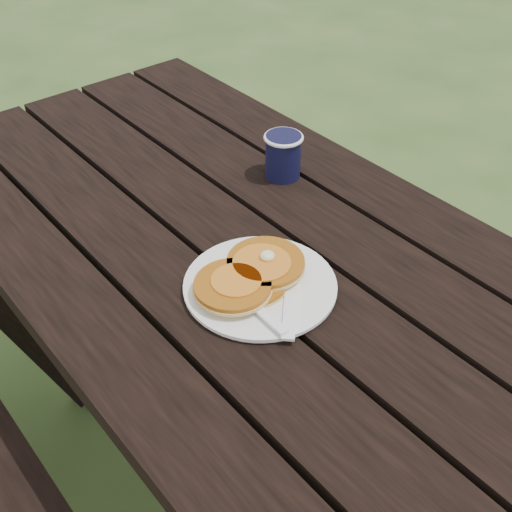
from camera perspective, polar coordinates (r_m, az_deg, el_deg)
picnic_table at (r=1.33m, az=3.23°, el=-14.98°), size 1.36×1.80×0.75m
plate at (r=1.03m, az=0.37°, el=-2.70°), size 0.31×0.31×0.01m
pancake_stack at (r=1.02m, az=-0.47°, el=-1.69°), size 0.20×0.13×0.04m
knife at (r=1.00m, az=3.11°, el=-3.72°), size 0.14×0.14×0.00m
fork at (r=0.97m, az=0.53°, el=-5.01°), size 0.04×0.16×0.01m
coffee_cup at (r=1.28m, az=2.43°, el=9.13°), size 0.08×0.08×0.09m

